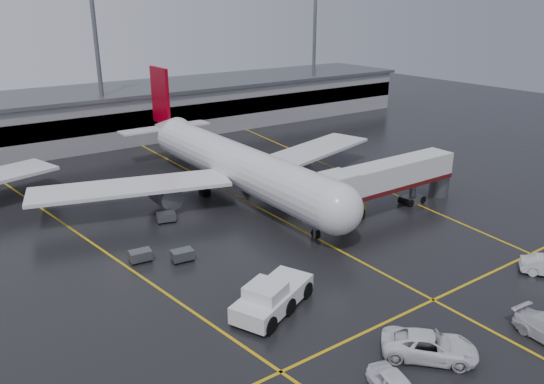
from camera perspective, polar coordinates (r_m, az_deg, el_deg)
ground at (r=60.35m, az=0.45°, el=-2.69°), size 220.00×220.00×0.00m
apron_line_centre at (r=60.34m, az=0.45°, el=-2.68°), size 0.25×90.00×0.02m
apron_line_stop at (r=46.22m, az=16.94°, el=-11.05°), size 60.00×0.25×0.02m
apron_line_left at (r=61.13m, az=-20.76°, el=-3.73°), size 9.99×69.35×0.02m
apron_line_right at (r=78.41m, az=6.85°, el=2.51°), size 7.57×69.64×0.02m
terminal at (r=100.47m, az=-15.94°, el=8.24°), size 122.00×19.00×8.60m
light_mast_mid at (r=91.91m, az=-18.21°, el=13.43°), size 3.00×1.20×25.45m
light_mast_right at (r=113.87m, az=4.56°, el=15.34°), size 3.00×1.20×25.45m
main_airliner at (r=66.61m, az=-4.44°, el=3.27°), size 48.80×45.60×14.10m
jet_bridge at (r=62.36m, az=12.62°, el=1.42°), size 19.90×3.40×6.05m
pushback_tractor at (r=42.41m, az=-0.05°, el=-11.31°), size 8.51×6.11×2.82m
belt_loader at (r=60.85m, az=8.41°, el=-2.09°), size 4.23×2.63×2.50m
service_van_a at (r=39.14m, az=16.56°, el=-15.56°), size 6.61×6.74×1.80m
baggage_cart_a at (r=50.84m, az=-9.61°, el=-6.68°), size 2.14×1.53×1.12m
baggage_cart_b at (r=51.54m, az=-13.97°, el=-6.63°), size 2.14×1.53×1.12m
baggage_cart_c at (r=59.89m, az=-11.31°, el=-2.62°), size 2.27×1.77×1.12m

